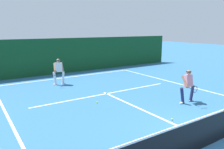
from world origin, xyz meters
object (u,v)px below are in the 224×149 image
tennis_ball_extra (172,119)px  player_near (188,85)px  player_far (59,71)px  tennis_ball (97,102)px

tennis_ball_extra → player_near: bearing=25.4°
player_near → tennis_ball_extra: (-2.13, -1.01, -0.81)m
player_far → player_near: bearing=134.4°
player_near → tennis_ball_extra: player_near is taller
player_near → tennis_ball: size_ratio=23.41×
player_far → tennis_ball: (0.24, -4.26, -0.85)m
tennis_ball → tennis_ball_extra: (1.39, -3.25, 0.00)m
player_far → tennis_ball_extra: bearing=116.6°
tennis_ball_extra → player_far: bearing=102.3°
tennis_ball → player_far: bearing=93.3°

